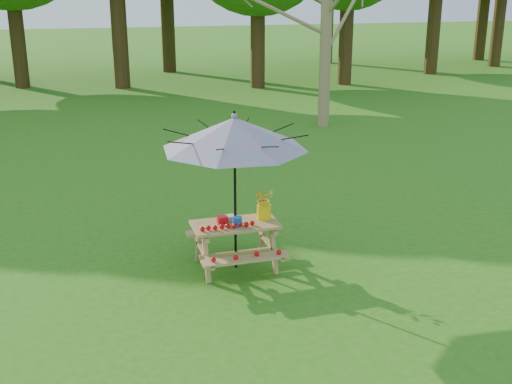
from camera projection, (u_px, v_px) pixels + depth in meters
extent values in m
cylinder|color=olive|center=(326.00, 32.00, 17.57)|extent=(0.44, 0.44, 5.21)
cube|color=#A27449|center=(235.00, 225.00, 8.94)|extent=(1.20, 0.62, 0.04)
cube|color=#A27449|center=(246.00, 259.00, 8.53)|extent=(1.20, 0.22, 0.04)
cube|color=#A27449|center=(226.00, 230.00, 9.53)|extent=(1.20, 0.22, 0.04)
cylinder|color=black|center=(235.00, 192.00, 8.79)|extent=(0.04, 0.04, 2.25)
cone|color=#1EA3AE|center=(234.00, 133.00, 8.54)|extent=(2.52, 2.52, 0.43)
sphere|color=#1EA3AE|center=(234.00, 116.00, 8.47)|extent=(0.08, 0.08, 0.08)
cube|color=red|center=(222.00, 220.00, 8.92)|extent=(0.14, 0.12, 0.10)
cylinder|color=#1548AE|center=(237.00, 222.00, 8.81)|extent=(0.13, 0.13, 0.13)
cube|color=silver|center=(229.00, 218.00, 9.04)|extent=(0.13, 0.13, 0.07)
cylinder|color=yellow|center=(264.00, 212.00, 9.08)|extent=(0.20, 0.20, 0.20)
imported|color=gold|center=(264.00, 199.00, 9.02)|extent=(0.33, 0.31, 0.30)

